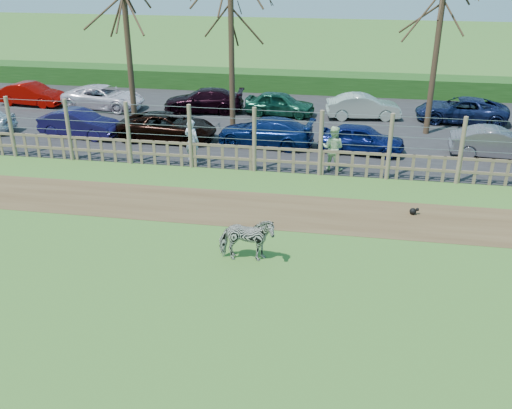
% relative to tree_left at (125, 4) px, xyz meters
% --- Properties ---
extents(ground, '(120.00, 120.00, 0.00)m').
position_rel_tree_left_xyz_m(ground, '(6.50, -12.50, -5.62)').
color(ground, olive).
rests_on(ground, ground).
extents(dirt_strip, '(34.00, 2.80, 0.01)m').
position_rel_tree_left_xyz_m(dirt_strip, '(6.50, -8.00, -5.61)').
color(dirt_strip, brown).
rests_on(dirt_strip, ground).
extents(asphalt, '(44.00, 13.00, 0.04)m').
position_rel_tree_left_xyz_m(asphalt, '(6.50, 2.00, -5.60)').
color(asphalt, '#232326').
rests_on(asphalt, ground).
extents(hedge, '(46.00, 2.00, 1.10)m').
position_rel_tree_left_xyz_m(hedge, '(6.50, 9.00, -5.07)').
color(hedge, '#1E4716').
rests_on(hedge, ground).
extents(fence, '(30.16, 0.16, 2.50)m').
position_rel_tree_left_xyz_m(fence, '(6.50, -4.50, -4.81)').
color(fence, brown).
rests_on(fence, ground).
extents(tree_left, '(4.80, 4.80, 7.88)m').
position_rel_tree_left_xyz_m(tree_left, '(0.00, 0.00, 0.00)').
color(tree_left, '#3D2B1E').
rests_on(tree_left, ground).
extents(tree_mid, '(4.80, 4.80, 6.83)m').
position_rel_tree_left_xyz_m(tree_mid, '(4.50, 1.00, -0.75)').
color(tree_mid, '#3D2B1E').
rests_on(tree_mid, ground).
extents(tree_right, '(4.80, 4.80, 7.35)m').
position_rel_tree_left_xyz_m(tree_right, '(13.50, 1.50, -0.37)').
color(tree_right, '#3D2B1E').
rests_on(tree_right, ground).
extents(zebra, '(1.61, 0.86, 1.30)m').
position_rel_tree_left_xyz_m(zebra, '(7.47, -11.34, -4.97)').
color(zebra, gray).
rests_on(zebra, ground).
extents(visitor_a, '(0.73, 0.60, 1.72)m').
position_rel_tree_left_xyz_m(visitor_a, '(3.90, -3.99, -4.71)').
color(visitor_a, silver).
rests_on(visitor_a, asphalt).
extents(visitor_b, '(0.97, 0.84, 1.72)m').
position_rel_tree_left_xyz_m(visitor_b, '(9.45, -3.95, -4.71)').
color(visitor_b, '#C0E4A9').
rests_on(visitor_b, asphalt).
extents(crow, '(0.30, 0.22, 0.24)m').
position_rel_tree_left_xyz_m(crow, '(12.23, -7.53, -5.50)').
color(crow, black).
rests_on(crow, ground).
extents(car_1, '(3.76, 1.66, 1.20)m').
position_rel_tree_left_xyz_m(car_1, '(-2.00, -1.60, -4.98)').
color(car_1, '#141040').
rests_on(car_1, asphalt).
extents(car_2, '(4.34, 2.04, 1.20)m').
position_rel_tree_left_xyz_m(car_2, '(2.07, -1.42, -4.98)').
color(car_2, black).
rests_on(car_2, asphalt).
extents(car_3, '(4.29, 2.10, 1.20)m').
position_rel_tree_left_xyz_m(car_3, '(6.46, -1.46, -4.98)').
color(car_3, '#09194D').
rests_on(car_3, asphalt).
extents(car_4, '(3.66, 1.81, 1.20)m').
position_rel_tree_left_xyz_m(car_4, '(10.53, -1.75, -4.98)').
color(car_4, '#0A1351').
rests_on(car_4, asphalt).
extents(car_5, '(3.71, 1.48, 1.20)m').
position_rel_tree_left_xyz_m(car_5, '(15.93, -1.41, -4.98)').
color(car_5, slate).
rests_on(car_5, asphalt).
extents(car_7, '(3.77, 1.72, 1.20)m').
position_rel_tree_left_xyz_m(car_7, '(-7.03, 3.19, -4.98)').
color(car_7, '#940703').
rests_on(car_7, asphalt).
extents(car_8, '(4.50, 2.43, 1.20)m').
position_rel_tree_left_xyz_m(car_8, '(-2.91, 3.20, -4.98)').
color(car_8, silver).
rests_on(car_8, asphalt).
extents(car_9, '(4.27, 2.05, 1.20)m').
position_rel_tree_left_xyz_m(car_9, '(2.46, 3.44, -4.98)').
color(car_9, black).
rests_on(car_9, asphalt).
extents(car_10, '(3.66, 1.79, 1.20)m').
position_rel_tree_left_xyz_m(car_10, '(6.44, 3.44, -4.98)').
color(car_10, '#164A35').
rests_on(car_10, asphalt).
extents(car_11, '(3.78, 1.75, 1.20)m').
position_rel_tree_left_xyz_m(car_11, '(10.61, 3.54, -4.98)').
color(car_11, beige).
rests_on(car_11, asphalt).
extents(car_12, '(4.46, 2.31, 1.20)m').
position_rel_tree_left_xyz_m(car_12, '(15.32, 3.68, -4.98)').
color(car_12, '#141D45').
rests_on(car_12, asphalt).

